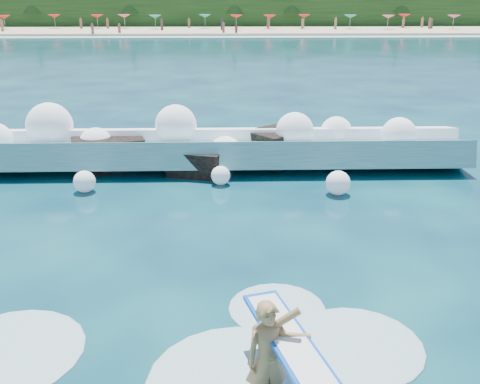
{
  "coord_description": "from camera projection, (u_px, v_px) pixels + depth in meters",
  "views": [
    {
      "loc": [
        1.19,
        -9.42,
        5.42
      ],
      "look_at": [
        1.5,
        2.0,
        1.2
      ],
      "focal_mm": 40.0,
      "sensor_mm": 36.0,
      "label": 1
    }
  ],
  "objects": [
    {
      "name": "beach_umbrellas",
      "position": [
        217.0,
        16.0,
        84.92
      ],
      "size": [
        112.76,
        6.34,
        0.5
      ],
      "color": "red",
      "rests_on": "ground"
    },
    {
      "name": "breaking_wave",
      "position": [
        198.0,
        151.0,
        17.84
      ],
      "size": [
        17.53,
        2.75,
        1.51
      ],
      "color": "teal",
      "rests_on": "ground"
    },
    {
      "name": "wet_band",
      "position": [
        216.0,
        37.0,
        73.49
      ],
      "size": [
        140.0,
        5.0,
        0.08
      ],
      "primitive_type": "cube",
      "color": "silver",
      "rests_on": "ground"
    },
    {
      "name": "treeline",
      "position": [
        218.0,
        13.0,
        92.33
      ],
      "size": [
        140.0,
        4.0,
        5.0
      ],
      "primitive_type": "cube",
      "color": "black",
      "rests_on": "ground"
    },
    {
      "name": "ground",
      "position": [
        168.0,
        284.0,
        10.67
      ],
      "size": [
        200.0,
        200.0,
        0.0
      ],
      "primitive_type": "plane",
      "color": "#072139",
      "rests_on": "ground"
    },
    {
      "name": "beachgoers",
      "position": [
        287.0,
        25.0,
        81.33
      ],
      "size": [
        101.87,
        13.73,
        1.94
      ],
      "color": "#3F332D",
      "rests_on": "ground"
    },
    {
      "name": "rock_cluster",
      "position": [
        187.0,
        154.0,
        17.85
      ],
      "size": [
        8.23,
        3.23,
        1.31
      ],
      "color": "black",
      "rests_on": "ground"
    },
    {
      "name": "surfer_with_board",
      "position": [
        272.0,
        354.0,
        7.54
      ],
      "size": [
        1.24,
        2.95,
        1.78
      ],
      "color": "olive",
      "rests_on": "ground"
    },
    {
      "name": "wave_spray",
      "position": [
        178.0,
        135.0,
        17.64
      ],
      "size": [
        14.34,
        4.37,
        2.09
      ],
      "color": "white",
      "rests_on": "ground"
    },
    {
      "name": "beach",
      "position": [
        217.0,
        31.0,
        83.75
      ],
      "size": [
        140.0,
        20.0,
        0.4
      ],
      "primitive_type": "cube",
      "color": "tan",
      "rests_on": "ground"
    },
    {
      "name": "surf_foam",
      "position": [
        214.0,
        375.0,
        8.1
      ],
      "size": [
        9.53,
        5.53,
        0.14
      ],
      "color": "silver",
      "rests_on": "ground"
    }
  ]
}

